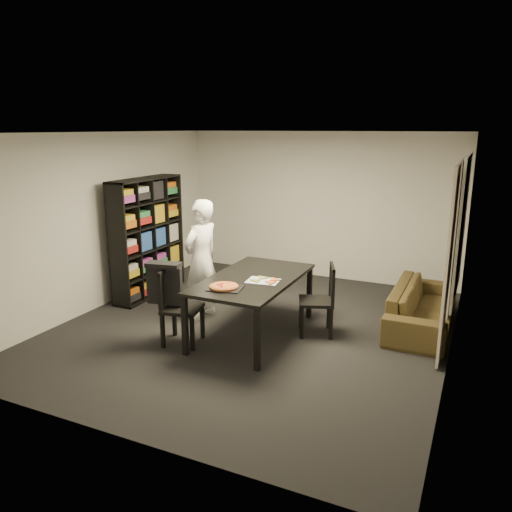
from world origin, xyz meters
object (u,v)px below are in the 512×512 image
at_px(bookshelf, 148,237).
at_px(sofa, 423,307).
at_px(baking_tray, 226,288).
at_px(dining_table, 253,283).
at_px(person, 201,260).
at_px(chair_right, 323,295).
at_px(pepperoni_pizza, 224,286).
at_px(chair_left, 175,301).

distance_m(bookshelf, sofa, 4.31).
bearing_deg(baking_tray, dining_table, 79.54).
bearing_deg(person, chair_right, 107.37).
height_order(chair_right, sofa, chair_right).
relative_size(dining_table, person, 1.11).
relative_size(baking_tray, pepperoni_pizza, 1.14).
distance_m(pepperoni_pizza, sofa, 2.82).
bearing_deg(chair_right, chair_left, -78.08).
height_order(person, pepperoni_pizza, person).
xyz_separation_m(bookshelf, chair_right, (3.06, -0.39, -0.41)).
bearing_deg(person, dining_table, 86.57).
height_order(chair_left, chair_right, chair_left).
height_order(bookshelf, dining_table, bookshelf).
bearing_deg(pepperoni_pizza, dining_table, 77.76).
bearing_deg(person, baking_tray, 57.86).
bearing_deg(dining_table, bookshelf, 160.23).
xyz_separation_m(bookshelf, chair_left, (1.46, -1.44, -0.40)).
distance_m(chair_left, chair_right, 1.91).
distance_m(chair_left, sofa, 3.35).
height_order(bookshelf, pepperoni_pizza, bookshelf).
bearing_deg(chair_right, bookshelf, -118.41).
bearing_deg(bookshelf, chair_right, -7.31).
distance_m(chair_left, person, 0.96).
xyz_separation_m(baking_tray, pepperoni_pizza, (-0.02, -0.01, 0.02)).
bearing_deg(baking_tray, sofa, 40.35).
bearing_deg(sofa, chair_right, 124.95).
bearing_deg(person, pepperoni_pizza, 56.93).
xyz_separation_m(bookshelf, baking_tray, (2.14, -1.36, -0.16)).
bearing_deg(sofa, baking_tray, 130.35).
distance_m(baking_tray, sofa, 2.79).
xyz_separation_m(dining_table, person, (-0.93, 0.27, 0.14)).
bearing_deg(person, chair_left, 21.77).
height_order(dining_table, chair_right, chair_right).
bearing_deg(dining_table, sofa, 31.66).
bearing_deg(chair_right, pepperoni_pizza, -65.37).
height_order(baking_tray, pepperoni_pizza, pepperoni_pizza).
bearing_deg(bookshelf, person, -22.28).
relative_size(person, sofa, 0.87).
height_order(person, sofa, person).
bearing_deg(chair_right, baking_tray, -64.99).
distance_m(dining_table, baking_tray, 0.57).
distance_m(dining_table, person, 0.97).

